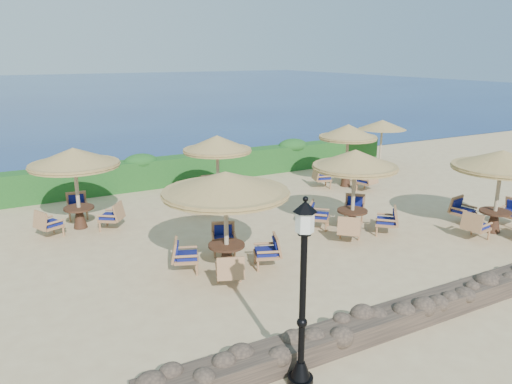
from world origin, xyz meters
name	(u,v)px	position (x,y,z in m)	size (l,w,h in m)	color
ground	(308,225)	(0.00, 0.00, 0.00)	(120.00, 120.00, 0.00)	tan
sea	(47,90)	(0.00, 70.00, 0.00)	(160.00, 160.00, 0.00)	navy
hedge	(218,166)	(0.00, 7.20, 0.60)	(18.00, 0.90, 1.20)	#164718
stone_wall	(463,296)	(0.00, -6.20, 0.22)	(15.00, 0.65, 0.44)	brown
lamp_post	(303,303)	(-4.80, -6.80, 1.55)	(0.44, 0.44, 3.31)	black
extra_parasol	(382,125)	(7.80, 5.20, 2.17)	(2.30, 2.30, 2.41)	tan
cafe_set_0	(226,199)	(-3.87, -1.89, 1.93)	(3.29, 3.29, 2.65)	tan
cafe_set_1	(354,177)	(0.90, -1.16, 1.79)	(2.66, 2.66, 2.65)	tan
cafe_set_2	(500,175)	(4.79, -3.39, 1.87)	(2.98, 2.98, 2.65)	tan
cafe_set_3	(75,171)	(-6.68, 3.31, 1.92)	(2.84, 2.84, 2.65)	tan
cafe_set_4	(217,158)	(-1.72, 3.37, 1.84)	(2.74, 2.69, 2.65)	tan
cafe_set_5	(347,144)	(4.25, 3.37, 1.82)	(2.70, 2.67, 2.65)	tan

